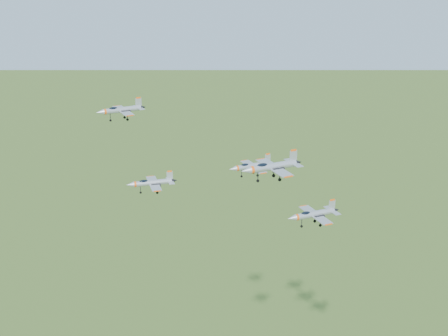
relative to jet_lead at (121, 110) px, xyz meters
name	(u,v)px	position (x,y,z in m)	size (l,w,h in m)	color
jet_lead	(121,110)	(0.00, 0.00, 0.00)	(10.42, 8.54, 2.80)	#9DA2A9
jet_left_high	(151,183)	(3.72, -5.92, -14.35)	(10.47, 8.81, 2.81)	#9DA2A9
jet_right_high	(271,167)	(22.28, -22.15, -8.71)	(13.26, 10.92, 3.55)	#9DA2A9
jet_left_low	(251,166)	(30.66, 0.39, -17.06)	(11.76, 9.68, 3.15)	#9DA2A9
jet_right_low	(313,214)	(33.85, -20.47, -21.64)	(12.43, 10.27, 3.32)	#9DA2A9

